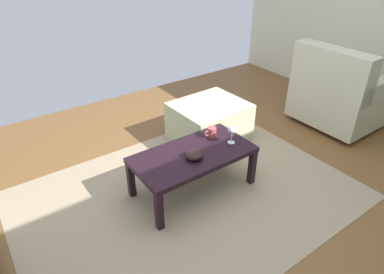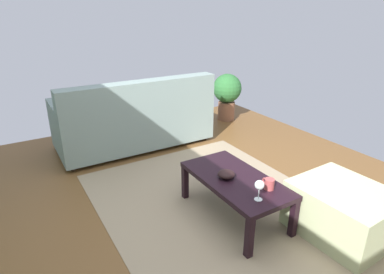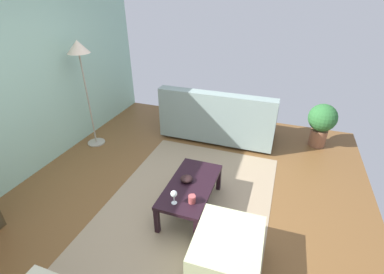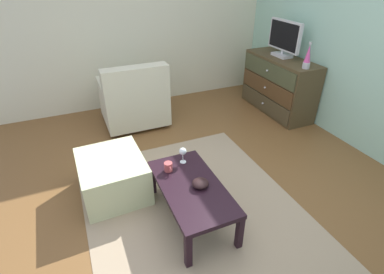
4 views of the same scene
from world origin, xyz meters
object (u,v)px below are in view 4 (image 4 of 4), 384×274
Objects in this scene: lava_lamp at (308,57)px; armchair at (134,101)px; ottoman at (113,176)px; coffee_table at (191,190)px; wine_glass at (183,152)px; bowl_decorative at (200,183)px; dresser at (278,85)px; mug at (168,167)px; tv at (284,38)px.

armchair is at bearing -114.52° from lava_lamp.
coffee_table is at bearing 43.01° from ottoman.
wine_glass reaches higher than bowl_decorative.
wine_glass is 0.39m from bowl_decorative.
armchair is (-0.42, -2.09, -0.06)m from dresser.
armchair reaches higher than bowl_decorative.
armchair is (-1.69, 0.09, -0.05)m from mug.
armchair is at bearing -177.24° from wine_glass.
lava_lamp reaches higher than armchair.
lava_lamp reaches higher than mug.
tv is at bearing 158.10° from dresser.
ottoman reaches higher than coffee_table.
coffee_table is at bearing -53.54° from dresser.
ottoman is at bearing -126.65° from mug.
tv is 2.26m from armchair.
mug is 0.35m from bowl_decorative.
lava_lamp is 2.33m from armchair.
tv is 2.97m from ottoman.
lava_lamp is 2.74m from ottoman.
wine_glass is at bearing -58.47° from tv.
wine_glass is 1.38× the size of mug.
armchair is (-1.61, -0.08, -0.12)m from wine_glass.
ottoman is (-0.27, -0.63, -0.28)m from wine_glass.
lava_lamp is 0.47× the size of ottoman.
wine_glass is 0.18× the size of armchair.
armchair is (-1.95, -0.02, 0.04)m from coffee_table.
lava_lamp reaches higher than dresser.
wine_glass is at bearing -59.41° from dresser.
tv is at bearing 127.19° from coffee_table.
tv is 0.64× the size of coffee_table.
ottoman is at bearing -136.99° from coffee_table.
mug is 1.69m from armchair.
lava_lamp is (0.51, -0.04, 0.56)m from dresser.
mug is at bearing -59.07° from tv.
wine_glass is (1.25, -2.03, -0.60)m from tv.
dresser is 3.68× the size of lava_lamp.
dresser is 2.34m from wine_glass.
tv is (-0.06, 0.02, 0.67)m from dresser.
wine_glass is at bearing -179.21° from bowl_decorative.
wine_glass is at bearing -70.92° from lava_lamp.
lava_lamp reaches higher than bowl_decorative.
bowl_decorative is at bearing 0.79° from wine_glass.
armchair is 1.46m from ottoman.
dresser is 2.58m from coffee_table.
dresser is 0.75m from lava_lamp.
coffee_table is 1.08× the size of armchair.
dresser is at bearing 109.15° from ottoman.
wine_glass reaches higher than coffee_table.
bowl_decorative is at bearing -61.60° from lava_lamp.
bowl_decorative is at bearing 59.68° from coffee_table.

